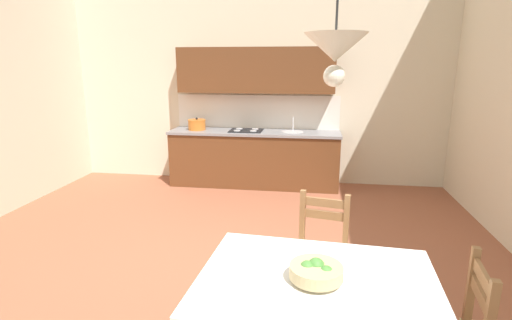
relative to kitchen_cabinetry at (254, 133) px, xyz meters
The scene contains 7 objects.
ground_plane 3.15m from the kitchen_cabinetry, 90.21° to the right, with size 6.72×7.18×0.10m, color #99563D.
wall_back 1.20m from the kitchen_cabinetry, 91.95° to the left, with size 6.72×0.12×4.03m, color beige.
kitchen_cabinetry is the anchor object (origin of this frame).
dining_table 4.24m from the kitchen_cabinetry, 76.56° to the right, with size 1.41×1.08×0.75m.
dining_chair_kitchen_side 3.42m from the kitchen_cabinetry, 72.46° to the right, with size 0.49×0.49×0.93m.
fruit_bowl 4.26m from the kitchen_cabinetry, 76.74° to the right, with size 0.30×0.30×0.12m.
pendant_lamp 4.36m from the kitchen_cabinetry, 75.84° to the right, with size 0.32×0.32×0.80m.
Camera 1 is at (0.94, -3.11, 1.93)m, focal length 27.28 mm.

